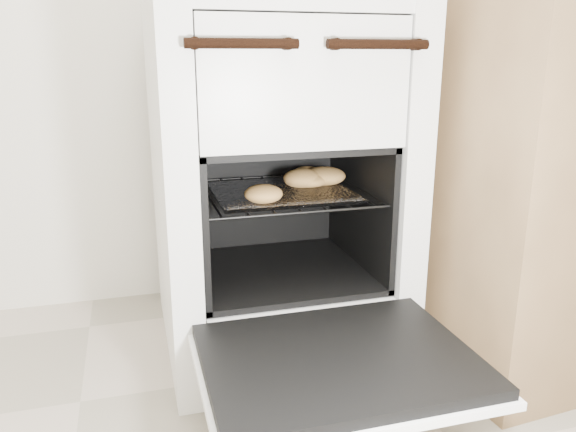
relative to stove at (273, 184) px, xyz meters
name	(u,v)px	position (x,y,z in m)	size (l,w,h in m)	color
stove	(273,184)	(0.00, 0.00, 0.00)	(0.53, 0.59, 0.81)	white
oven_door	(338,363)	(0.00, -0.45, -0.22)	(0.48, 0.37, 0.03)	black
oven_rack	(279,193)	(0.00, -0.06, -0.01)	(0.39, 0.37, 0.01)	black
foil_sheet	(282,192)	(0.00, -0.08, 0.00)	(0.30, 0.26, 0.01)	silver
baked_rolls	(304,179)	(0.06, -0.06, 0.02)	(0.29, 0.28, 0.04)	#B47D48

